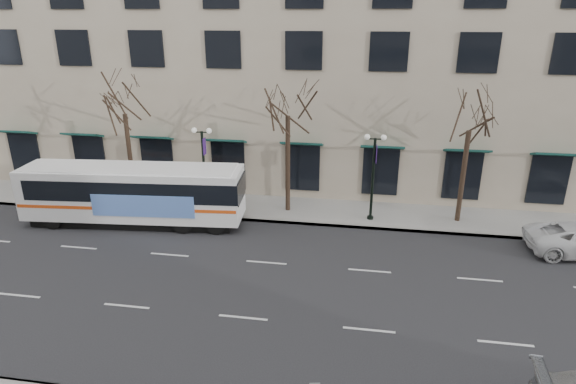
% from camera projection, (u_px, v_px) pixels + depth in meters
% --- Properties ---
extents(ground, '(160.00, 160.00, 0.00)m').
position_uv_depth(ground, '(256.00, 287.00, 21.43)').
color(ground, black).
rests_on(ground, ground).
extents(sidewalk_far, '(80.00, 4.00, 0.15)m').
position_uv_depth(sidewalk_far, '(370.00, 215.00, 28.97)').
color(sidewalk_far, gray).
rests_on(sidewalk_far, ground).
extents(building_hotel, '(40.00, 20.00, 24.00)m').
position_uv_depth(building_hotel, '(288.00, 6.00, 36.95)').
color(building_hotel, tan).
rests_on(building_hotel, ground).
extents(tree_far_left, '(3.60, 3.60, 8.34)m').
position_uv_depth(tree_far_left, '(123.00, 98.00, 28.74)').
color(tree_far_left, black).
rests_on(tree_far_left, ground).
extents(tree_far_mid, '(3.60, 3.60, 8.55)m').
position_uv_depth(tree_far_mid, '(288.00, 99.00, 27.15)').
color(tree_far_mid, black).
rests_on(tree_far_mid, ground).
extents(tree_far_right, '(3.60, 3.60, 8.06)m').
position_uv_depth(tree_far_right, '(471.00, 113.00, 25.81)').
color(tree_far_right, black).
rests_on(tree_far_right, ground).
extents(lamp_post_left, '(1.22, 0.45, 5.21)m').
position_uv_depth(lamp_post_left, '(204.00, 165.00, 28.74)').
color(lamp_post_left, black).
rests_on(lamp_post_left, ground).
extents(lamp_post_right, '(1.22, 0.45, 5.21)m').
position_uv_depth(lamp_post_right, '(373.00, 174.00, 27.23)').
color(lamp_post_right, black).
rests_on(lamp_post_right, ground).
extents(city_bus, '(12.72, 3.79, 3.40)m').
position_uv_depth(city_bus, '(135.00, 193.00, 27.41)').
color(city_bus, white).
rests_on(city_bus, ground).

